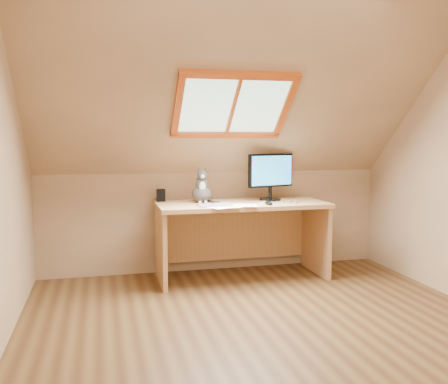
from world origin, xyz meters
name	(u,v)px	position (x,y,z in m)	size (l,w,h in m)	color
ground	(271,333)	(0.00, 0.00, 0.00)	(3.50, 3.50, 0.00)	brown
room_shell	(278,125)	(0.00, -0.09, 1.43)	(3.52, 3.52, 2.41)	tan
desk	(239,224)	(0.18, 1.45, 0.51)	(1.61, 0.70, 0.73)	tan
monitor	(271,174)	(0.49, 1.45, 1.00)	(0.49, 0.21, 0.46)	black
cat	(202,190)	(-0.20, 1.46, 0.86)	(0.20, 0.23, 0.34)	#4B4543
desk_speaker	(161,195)	(-0.56, 1.63, 0.79)	(0.08, 0.08, 0.12)	black
graphics_tablet	(215,205)	(-0.13, 1.20, 0.74)	(0.29, 0.21, 0.01)	#B2B2B7
mouse	(269,203)	(0.36, 1.13, 0.75)	(0.06, 0.11, 0.03)	black
papers	(233,206)	(0.02, 1.12, 0.74)	(0.35, 0.30, 0.01)	white
cables	(279,202)	(0.51, 1.26, 0.74)	(0.51, 0.26, 0.01)	silver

